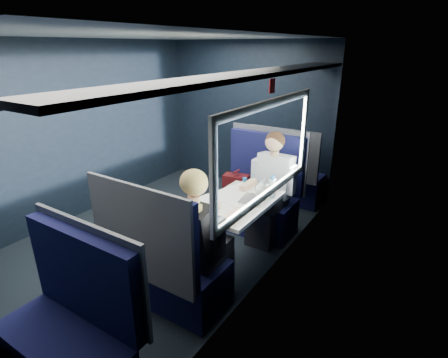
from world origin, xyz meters
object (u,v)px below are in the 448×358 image
Objects in this scene: man at (271,183)px; laptop at (256,196)px; seat_bay_far at (165,265)px; seat_row_front at (287,176)px; seat_bay_near at (257,196)px; seat_row_back at (72,335)px; table at (235,208)px; cup at (267,189)px; woman at (199,233)px; bottle_small at (272,187)px.

laptop is (0.11, -0.59, 0.08)m from man.
seat_row_front is at bearing 90.00° from seat_bay_far.
seat_bay_far reaches higher than seat_row_front.
seat_row_front is at bearing 102.83° from man.
seat_bay_near is 2.67m from seat_row_back.
seat_row_front is at bearing 89.36° from seat_bay_near.
seat_row_front is 1.00× the size of seat_row_back.
seat_bay_near is at bearing 116.11° from laptop.
cup reaches higher than table.
laptop is at bearing -91.86° from cup.
seat_row_back reaches higher than table.
seat_row_front is at bearing 95.70° from woman.
bottle_small is at bearing -51.39° from seat_bay_near.
seat_row_front is at bearing 90.00° from seat_row_back.
seat_bay_near is 0.93m from seat_row_front.
table is at bearing 95.45° from woman.
bottle_small is at bearing -73.29° from seat_row_front.
seat_row_back is at bearing -89.78° from seat_bay_near.
cup is at bearing 88.14° from laptop.
woman reaches higher than bottle_small.
cup is at bearing -75.64° from seat_row_front.
bottle_small is (0.20, -0.41, 0.13)m from man.
seat_bay_near is 0.93m from laptop.
woman is at bearing 33.82° from seat_bay_far.
woman reaches higher than table.
seat_bay_near reaches higher than table.
seat_bay_near is 0.43m from man.
seat_row_back reaches higher than laptop.
woman is (0.25, -2.50, 0.32)m from seat_row_front.
seat_row_back is 12.43× the size of cup.
woman is 1.07m from cup.
woman reaches higher than seat_row_front.
man reaches higher than seat_bay_near.
seat_row_front is 0.88× the size of woman.
seat_bay_near reaches higher than bottle_small.
seat_row_back is 2.18m from bottle_small.
table is at bearing -132.58° from bottle_small.
seat_bay_far is (0.01, -1.75, -0.01)m from seat_bay_near.
seat_row_back is at bearing -100.73° from laptop.
seat_bay_near is 1.00× the size of seat_bay_far.
table is 0.76× the size of man.
woman is (0.25, 0.17, 0.31)m from seat_bay_far.
table is 4.17× the size of bottle_small.
seat_bay_far reaches higher than seat_row_back.
seat_bay_far is at bearing -111.14° from bottle_small.
seat_bay_near is 1.63m from woman.
table is 1.82m from seat_row_back.
seat_row_back is at bearing -99.75° from cup.
cup is (0.12, -0.35, 0.07)m from man.
cup is (0.37, 2.15, 0.38)m from seat_row_back.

